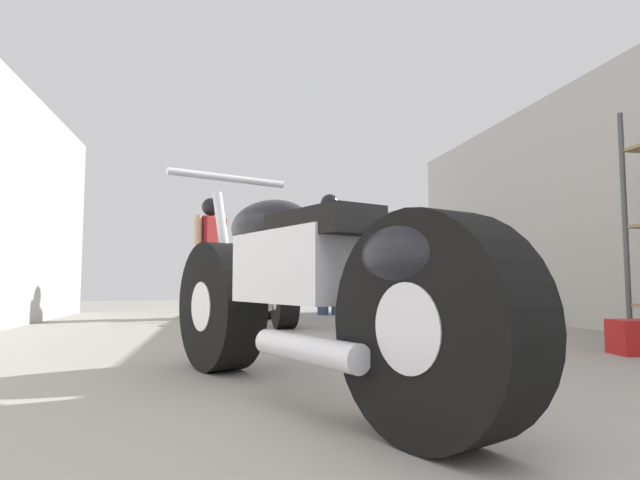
{
  "coord_description": "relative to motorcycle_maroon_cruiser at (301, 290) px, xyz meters",
  "views": [
    {
      "loc": [
        -0.81,
        -0.33,
        0.48
      ],
      "look_at": [
        -0.01,
        3.68,
        0.81
      ],
      "focal_mm": 29.02,
      "sensor_mm": 36.0,
      "label": 1
    }
  ],
  "objects": [
    {
      "name": "ground_plane",
      "position": [
        0.47,
        2.14,
        -0.45
      ],
      "size": [
        18.9,
        18.9,
        0.0
      ],
      "primitive_type": "plane",
      "color": "gray"
    },
    {
      "name": "garage_partition_right",
      "position": [
        3.39,
        2.14,
        0.86
      ],
      "size": [
        0.08,
        8.66,
        2.61
      ],
      "primitive_type": "cube",
      "color": "#B7B5AD",
      "rests_on": "ground_plane"
    },
    {
      "name": "motorcycle_maroon_cruiser",
      "position": [
        0.0,
        0.0,
        0.0
      ],
      "size": [
        1.13,
        2.17,
        1.06
      ],
      "color": "black",
      "rests_on": "ground_plane"
    },
    {
      "name": "motorcycle_black_naked",
      "position": [
        0.3,
        3.84,
        -0.06
      ],
      "size": [
        0.59,
        1.99,
        0.92
      ],
      "color": "black",
      "rests_on": "ground_plane"
    },
    {
      "name": "mechanic_in_blue",
      "position": [
        -0.44,
        5.02,
        0.53
      ],
      "size": [
        0.47,
        0.56,
        1.62
      ],
      "color": "#4C4C4C",
      "rests_on": "ground_plane"
    },
    {
      "name": "mechanic_with_helmet",
      "position": [
        1.27,
        5.23,
        0.61
      ],
      "size": [
        0.69,
        0.27,
        1.76
      ],
      "color": "#384766",
      "rests_on": "ground_plane"
    }
  ]
}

